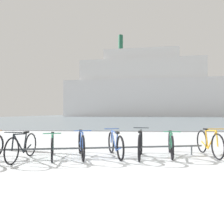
{
  "coord_description": "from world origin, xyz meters",
  "views": [
    {
      "loc": [
        -0.2,
        -4.22,
        1.27
      ],
      "look_at": [
        -0.84,
        5.5,
        1.31
      ],
      "focal_mm": 32.85,
      "sensor_mm": 36.0,
      "label": 1
    }
  ],
  "objects_px": {
    "bicycle_4": "(115,144)",
    "bicycle_7": "(209,143)",
    "bicycle_2": "(52,146)",
    "ferry_ship": "(143,89)",
    "bicycle_1": "(22,147)",
    "bicycle_3": "(81,144)",
    "bicycle_6": "(171,144)",
    "bicycle_5": "(140,145)"
  },
  "relations": [
    {
      "from": "bicycle_2",
      "to": "bicycle_3",
      "type": "relative_size",
      "value": 0.96
    },
    {
      "from": "bicycle_3",
      "to": "ferry_ship",
      "type": "bearing_deg",
      "value": 83.54
    },
    {
      "from": "bicycle_5",
      "to": "bicycle_6",
      "type": "height_order",
      "value": "bicycle_5"
    },
    {
      "from": "bicycle_7",
      "to": "bicycle_5",
      "type": "bearing_deg",
      "value": -169.57
    },
    {
      "from": "bicycle_3",
      "to": "ferry_ship",
      "type": "height_order",
      "value": "ferry_ship"
    },
    {
      "from": "ferry_ship",
      "to": "bicycle_6",
      "type": "bearing_deg",
      "value": -94.32
    },
    {
      "from": "bicycle_2",
      "to": "bicycle_4",
      "type": "height_order",
      "value": "bicycle_4"
    },
    {
      "from": "bicycle_1",
      "to": "bicycle_5",
      "type": "relative_size",
      "value": 0.98
    },
    {
      "from": "bicycle_5",
      "to": "ferry_ship",
      "type": "height_order",
      "value": "ferry_ship"
    },
    {
      "from": "bicycle_3",
      "to": "bicycle_6",
      "type": "relative_size",
      "value": 1.02
    },
    {
      "from": "bicycle_1",
      "to": "bicycle_6",
      "type": "distance_m",
      "value": 4.19
    },
    {
      "from": "bicycle_1",
      "to": "bicycle_3",
      "type": "bearing_deg",
      "value": 15.82
    },
    {
      "from": "bicycle_4",
      "to": "bicycle_7",
      "type": "distance_m",
      "value": 2.78
    },
    {
      "from": "bicycle_2",
      "to": "bicycle_5",
      "type": "bearing_deg",
      "value": 5.03
    },
    {
      "from": "bicycle_5",
      "to": "bicycle_1",
      "type": "bearing_deg",
      "value": -171.32
    },
    {
      "from": "bicycle_3",
      "to": "bicycle_4",
      "type": "bearing_deg",
      "value": 9.8
    },
    {
      "from": "bicycle_4",
      "to": "bicycle_6",
      "type": "relative_size",
      "value": 1.01
    },
    {
      "from": "bicycle_4",
      "to": "bicycle_6",
      "type": "bearing_deg",
      "value": 6.16
    },
    {
      "from": "bicycle_5",
      "to": "bicycle_6",
      "type": "distance_m",
      "value": 0.95
    },
    {
      "from": "bicycle_5",
      "to": "bicycle_7",
      "type": "relative_size",
      "value": 0.99
    },
    {
      "from": "bicycle_4",
      "to": "bicycle_5",
      "type": "height_order",
      "value": "bicycle_5"
    },
    {
      "from": "bicycle_1",
      "to": "bicycle_2",
      "type": "xyz_separation_m",
      "value": [
        0.74,
        0.27,
        -0.02
      ]
    },
    {
      "from": "bicycle_6",
      "to": "bicycle_1",
      "type": "bearing_deg",
      "value": -169.35
    },
    {
      "from": "bicycle_3",
      "to": "bicycle_6",
      "type": "bearing_deg",
      "value": 7.52
    },
    {
      "from": "bicycle_3",
      "to": "ferry_ship",
      "type": "relative_size",
      "value": 0.03
    },
    {
      "from": "bicycle_2",
      "to": "bicycle_4",
      "type": "distance_m",
      "value": 1.78
    },
    {
      "from": "bicycle_3",
      "to": "bicycle_2",
      "type": "bearing_deg",
      "value": -168.56
    },
    {
      "from": "bicycle_2",
      "to": "ferry_ship",
      "type": "distance_m",
      "value": 69.39
    },
    {
      "from": "bicycle_1",
      "to": "bicycle_3",
      "type": "relative_size",
      "value": 0.98
    },
    {
      "from": "bicycle_1",
      "to": "bicycle_4",
      "type": "xyz_separation_m",
      "value": [
        2.48,
        0.6,
        -0.01
      ]
    },
    {
      "from": "bicycle_1",
      "to": "bicycle_4",
      "type": "height_order",
      "value": "bicycle_1"
    },
    {
      "from": "bicycle_4",
      "to": "ferry_ship",
      "type": "xyz_separation_m",
      "value": [
        6.74,
        67.87,
        9.56
      ]
    },
    {
      "from": "bicycle_3",
      "to": "bicycle_6",
      "type": "height_order",
      "value": "bicycle_3"
    },
    {
      "from": "bicycle_6",
      "to": "ferry_ship",
      "type": "bearing_deg",
      "value": 85.68
    },
    {
      "from": "bicycle_1",
      "to": "bicycle_7",
      "type": "distance_m",
      "value": 5.32
    },
    {
      "from": "bicycle_4",
      "to": "bicycle_7",
      "type": "height_order",
      "value": "bicycle_7"
    },
    {
      "from": "bicycle_6",
      "to": "bicycle_3",
      "type": "bearing_deg",
      "value": -172.48
    },
    {
      "from": "bicycle_3",
      "to": "bicycle_5",
      "type": "xyz_separation_m",
      "value": [
        1.68,
        0.06,
        0.01
      ]
    },
    {
      "from": "bicycle_1",
      "to": "ferry_ship",
      "type": "height_order",
      "value": "ferry_ship"
    },
    {
      "from": "bicycle_2",
      "to": "ferry_ship",
      "type": "xyz_separation_m",
      "value": [
        8.49,
        68.2,
        9.58
      ]
    },
    {
      "from": "bicycle_3",
      "to": "bicycle_7",
      "type": "height_order",
      "value": "bicycle_7"
    },
    {
      "from": "bicycle_1",
      "to": "bicycle_5",
      "type": "xyz_separation_m",
      "value": [
        3.2,
        0.49,
        0.01
      ]
    }
  ]
}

